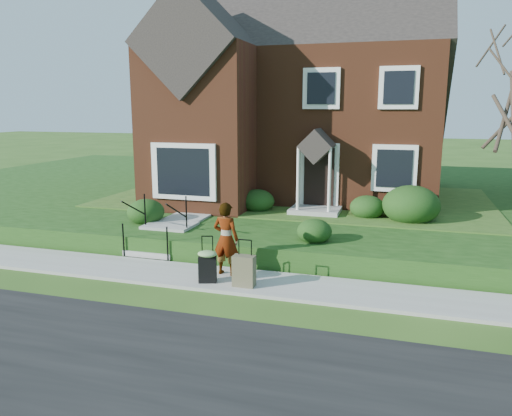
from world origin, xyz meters
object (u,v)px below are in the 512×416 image
at_px(woman, 226,239).
at_px(suitcase_olive, 244,271).
at_px(suitcase_black, 207,264).
at_px(front_steps, 163,235).

height_order(woman, suitcase_olive, woman).
xyz_separation_m(woman, suitcase_olive, (0.66, -0.65, -0.52)).
distance_m(woman, suitcase_black, 0.82).
bearing_deg(suitcase_olive, suitcase_black, -179.68).
bearing_deg(woman, front_steps, -25.82).
xyz_separation_m(suitcase_black, suitcase_olive, (0.88, -0.00, -0.06)).
relative_size(woman, suitcase_olive, 1.65).
bearing_deg(front_steps, suitcase_black, -44.27).
relative_size(front_steps, suitcase_olive, 1.90).
bearing_deg(suitcase_black, front_steps, 118.44).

